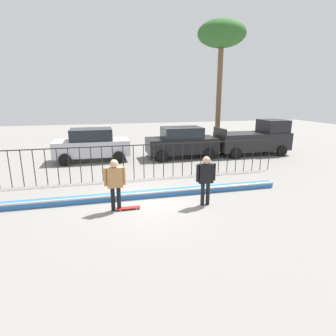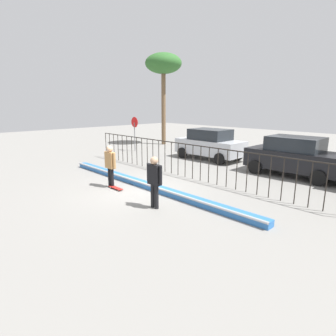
% 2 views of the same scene
% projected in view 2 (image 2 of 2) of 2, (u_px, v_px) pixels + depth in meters
% --- Properties ---
extents(ground_plane, '(60.00, 60.00, 0.00)m').
position_uv_depth(ground_plane, '(138.00, 189.00, 11.23)').
color(ground_plane, gray).
extents(bowl_coping_ledge, '(11.00, 0.40, 0.27)m').
position_uv_depth(bowl_coping_ledge, '(145.00, 185.00, 11.46)').
color(bowl_coping_ledge, '#2D6BB7').
rests_on(bowl_coping_ledge, ground).
extents(perimeter_fence, '(14.04, 0.04, 1.60)m').
position_uv_depth(perimeter_fence, '(185.00, 156.00, 12.93)').
color(perimeter_fence, black).
rests_on(perimeter_fence, ground).
extents(skateboarder, '(0.71, 0.27, 1.75)m').
position_uv_depth(skateboarder, '(110.00, 162.00, 11.31)').
color(skateboarder, black).
rests_on(skateboarder, ground).
extents(skateboard, '(0.80, 0.20, 0.07)m').
position_uv_depth(skateboard, '(116.00, 188.00, 11.22)').
color(skateboard, '#A51E19').
rests_on(skateboard, ground).
extents(camera_operator, '(0.71, 0.27, 1.75)m').
position_uv_depth(camera_operator, '(154.00, 178.00, 8.97)').
color(camera_operator, black).
rests_on(camera_operator, ground).
extents(parked_car_silver, '(4.30, 2.12, 1.90)m').
position_uv_depth(parked_car_silver, '(210.00, 144.00, 17.24)').
color(parked_car_silver, '#B7BABF').
rests_on(parked_car_silver, ground).
extents(parked_car_black, '(4.30, 2.12, 1.90)m').
position_uv_depth(parked_car_black, '(294.00, 156.00, 13.17)').
color(parked_car_black, black).
rests_on(parked_car_black, ground).
extents(stop_sign, '(0.76, 0.07, 2.50)m').
position_uv_depth(stop_sign, '(135.00, 129.00, 20.22)').
color(stop_sign, slate).
rests_on(stop_sign, ground).
extents(palm_tree_short, '(3.01, 3.01, 7.51)m').
position_uv_depth(palm_tree_short, '(163.00, 66.00, 22.54)').
color(palm_tree_short, brown).
rests_on(palm_tree_short, ground).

